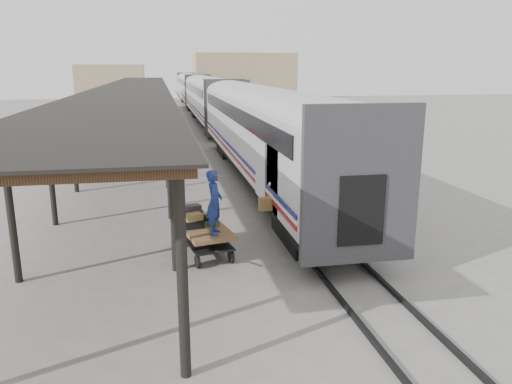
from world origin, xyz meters
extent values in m
plane|color=slate|center=(0.00, 0.00, 0.00)|extent=(160.00, 160.00, 0.00)
cube|color=silver|center=(3.20, 8.00, 2.60)|extent=(3.00, 24.00, 2.90)
cube|color=#28282B|center=(3.20, -3.90, 2.60)|extent=(3.04, 0.22, 3.50)
cube|color=black|center=(1.68, 8.00, 3.50)|extent=(0.04, 22.08, 0.65)
cube|color=black|center=(3.20, 8.00, 0.90)|extent=(2.55, 23.04, 0.50)
cube|color=silver|center=(3.20, 34.00, 2.60)|extent=(3.00, 24.00, 2.90)
cube|color=#28282B|center=(3.20, 22.10, 2.60)|extent=(3.04, 0.22, 3.50)
cube|color=black|center=(1.68, 34.00, 3.50)|extent=(0.04, 22.08, 0.65)
cube|color=black|center=(3.20, 34.00, 0.90)|extent=(2.55, 23.04, 0.50)
cube|color=silver|center=(3.20, 60.00, 2.60)|extent=(3.00, 24.00, 2.90)
cube|color=#28282B|center=(3.20, 48.10, 2.60)|extent=(3.04, 0.22, 3.50)
cube|color=black|center=(1.68, 60.00, 3.50)|extent=(0.04, 22.08, 0.65)
cube|color=black|center=(3.20, 60.00, 0.90)|extent=(2.55, 23.04, 0.50)
cube|color=black|center=(1.95, -0.50, 2.15)|extent=(0.50, 1.70, 2.00)
imported|color=silver|center=(1.95, -0.50, 2.01)|extent=(0.72, 0.89, 1.72)
cube|color=olive|center=(1.55, -0.65, 1.40)|extent=(0.57, 0.25, 0.42)
cube|color=#422B19|center=(-3.40, 24.00, 4.00)|extent=(4.60, 64.00, 0.18)
cube|color=black|center=(-3.40, 24.00, 4.12)|extent=(4.90, 64.30, 0.06)
cylinder|color=black|center=(-5.45, 24.00, 2.00)|extent=(0.20, 0.20, 4.00)
cylinder|color=black|center=(-5.45, 55.00, 2.00)|extent=(0.20, 0.20, 4.00)
cylinder|color=black|center=(-1.35, -7.00, 2.00)|extent=(0.20, 0.20, 4.00)
cylinder|color=black|center=(-1.35, 24.00, 2.00)|extent=(0.20, 0.20, 4.00)
cylinder|color=black|center=(-1.35, 55.00, 2.00)|extent=(0.20, 0.20, 4.00)
cube|color=black|center=(2.48, 34.00, 0.06)|extent=(0.10, 150.00, 0.12)
cube|color=black|center=(3.92, 34.00, 0.06)|extent=(0.10, 150.00, 0.12)
cube|color=tan|center=(14.00, 78.00, 4.00)|extent=(18.00, 10.00, 8.00)
cube|color=tan|center=(-10.00, 82.00, 3.00)|extent=(12.00, 8.00, 6.00)
cube|color=brown|center=(-0.44, -0.94, 0.80)|extent=(1.70, 2.60, 0.12)
cube|color=black|center=(-0.44, -0.94, 0.45)|extent=(1.58, 2.48, 0.06)
cylinder|color=black|center=(-0.74, -1.97, 0.20)|extent=(0.16, 0.41, 0.40)
cylinder|color=black|center=(0.24, -1.77, 0.20)|extent=(0.16, 0.41, 0.40)
cylinder|color=black|center=(-1.12, -0.10, 0.20)|extent=(0.16, 0.41, 0.40)
cylinder|color=black|center=(-0.14, 0.09, 0.20)|extent=(0.16, 0.41, 0.40)
cube|color=#313234|center=(-0.85, -0.41, 0.97)|extent=(0.73, 0.57, 0.22)
cube|color=olive|center=(-0.30, -0.21, 0.96)|extent=(0.57, 0.40, 0.21)
cube|color=black|center=(-0.79, -0.91, 0.99)|extent=(0.69, 0.53, 0.25)
cube|color=#404B2D|center=(-0.25, -0.81, 0.95)|extent=(0.54, 0.43, 0.17)
cube|color=#4C321E|center=(-0.77, -0.48, 1.19)|extent=(0.66, 0.52, 0.22)
cube|color=olive|center=(-0.76, -0.95, 1.20)|extent=(0.60, 0.51, 0.20)
cube|color=#313234|center=(-0.74, -0.50, 1.36)|extent=(0.54, 0.46, 0.16)
cube|color=black|center=(-0.22, -0.79, 1.11)|extent=(0.40, 0.30, 0.14)
cube|color=#9A1C0E|center=(-1.56, 19.41, 0.52)|extent=(0.98, 1.50, 0.86)
cube|color=#9A1C0E|center=(-1.52, 19.79, 1.09)|extent=(0.85, 0.64, 0.33)
cylinder|color=black|center=(-1.98, 18.92, 0.17)|extent=(0.14, 0.35, 0.34)
cylinder|color=black|center=(-1.22, 18.86, 0.17)|extent=(0.14, 0.35, 0.34)
cylinder|color=black|center=(-1.89, 19.97, 0.17)|extent=(0.14, 0.35, 0.34)
cylinder|color=black|center=(-1.13, 19.90, 0.17)|extent=(0.14, 0.35, 0.34)
imported|color=navy|center=(-0.19, -1.59, 1.79)|extent=(0.59, 0.76, 1.86)
imported|color=black|center=(-2.09, 15.38, 0.82)|extent=(1.04, 0.76, 1.64)
camera|label=1|loc=(-1.62, -15.16, 5.50)|focal=35.00mm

